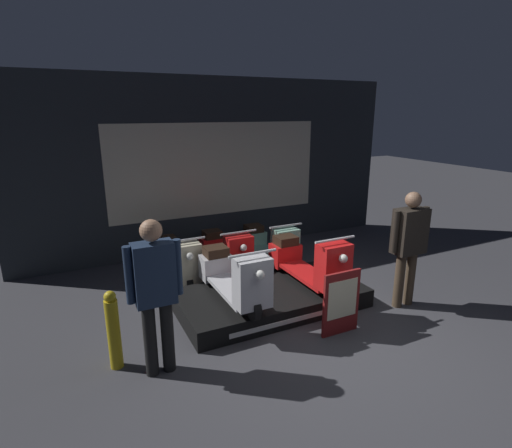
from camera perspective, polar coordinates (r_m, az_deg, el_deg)
The scene contains 12 objects.
ground_plane at distance 4.86m, azimuth 12.08°, elevation -16.89°, with size 30.00×30.00×0.00m, color #38383D.
shop_wall_back at distance 7.55m, azimuth -5.53°, elevation 8.18°, with size 7.33×0.09×3.20m.
display_platform at distance 5.58m, azimuth 2.14°, elevation -10.51°, with size 2.52×1.27×0.25m.
scooter_display_left at distance 5.13m, azimuth -3.21°, elevation -7.48°, with size 0.59×1.61×0.83m.
scooter_display_right at distance 5.63m, azimuth 7.51°, elevation -5.42°, with size 0.59×1.61×0.83m.
scooter_backrow_0 at distance 6.50m, azimuth -11.25°, elevation -5.02°, with size 0.59×1.61×0.83m.
scooter_backrow_1 at distance 6.73m, azimuth -4.38°, elevation -3.99°, with size 0.59×1.61×0.83m.
scooter_backrow_2 at distance 7.06m, azimuth 1.91°, elevation -2.98°, with size 0.59×1.61×0.83m.
person_left_browsing at distance 4.05m, azimuth -14.21°, elevation -8.80°, with size 0.55×0.22×1.63m.
person_right_browsing at distance 5.68m, azimuth 21.01°, elevation -2.19°, with size 0.60×0.25×1.60m.
price_sign_board at distance 4.94m, azimuth 12.07°, elevation -10.94°, with size 0.51×0.04×0.80m.
street_bollard at distance 4.49m, azimuth -19.69°, elevation -14.09°, with size 0.13×0.13×0.87m.
Camera 1 is at (-2.63, -3.15, 2.61)m, focal length 28.00 mm.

